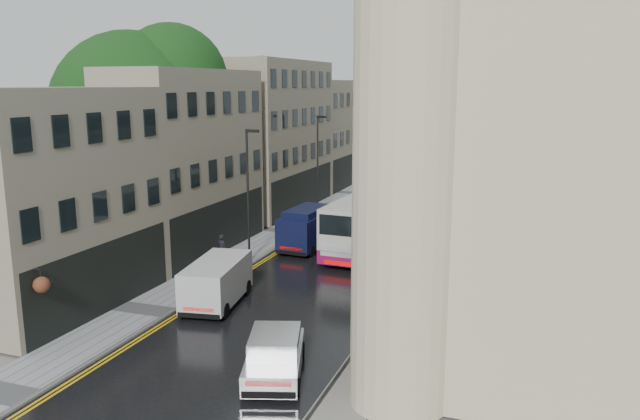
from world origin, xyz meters
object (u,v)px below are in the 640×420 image
Objects in this scene: white_van at (184,293)px; silver_hatchback at (245,373)px; pedestrian at (222,248)px; cream_bus at (337,229)px; lamp_post_near at (248,197)px; white_lorry at (422,196)px; tree_far at (237,135)px; navy_van at (282,232)px; tree_near at (134,140)px; lamp_post_far at (318,165)px.

silver_hatchback is at bearing -53.51° from white_van.
white_van is 2.87× the size of pedestrian.
cream_bus is 5.69m from lamp_post_near.
cream_bus is at bearing -113.19° from white_lorry.
tree_far is 1.64× the size of lamp_post_near.
tree_near is at bearing -161.86° from navy_van.
tree_near is 8.28m from lamp_post_near.
pedestrian is 15.47m from lamp_post_far.
navy_van is 3.75m from lamp_post_near.
tree_far is 1.62× the size of lamp_post_far.
lamp_post_near is at bearing -60.86° from tree_far.
lamp_post_near is (-4.44, -2.81, 2.18)m from cream_bus.
lamp_post_far reaches higher than silver_hatchback.
lamp_post_near is (-6.81, 14.39, 3.11)m from silver_hatchback.
navy_van reaches higher than white_van.
cream_bus is 2.37× the size of navy_van.
tree_near is at bearing -165.12° from cream_bus.
silver_hatchback is at bearing -62.80° from tree_far.
tree_near is 15.90m from lamp_post_far.
tree_far reaches higher than pedestrian.
white_van is at bearing 121.84° from pedestrian.
tree_far is 1.58× the size of white_lorry.
lamp_post_far is (-1.90, 11.79, 2.58)m from navy_van.
lamp_post_far is at bearing 64.25° from tree_near.
pedestrian is at bearing -128.73° from white_lorry.
tree_near is 1.82× the size of lamp_post_near.
lamp_post_far is (6.49, 1.07, -2.27)m from tree_far.
pedestrian is at bearing 102.99° from silver_hatchback.
tree_far is at bearing 99.22° from silver_hatchback.
navy_van is 4.12m from pedestrian.
white_van is at bearing 117.60° from silver_hatchback.
white_van is 11.25m from navy_van.
pedestrian is at bearing -9.77° from tree_near.
tree_far reaches higher than lamp_post_far.
white_lorry is 1.85× the size of silver_hatchback.
tree_far is 24.07m from white_van.
cream_bus is at bearing 79.90° from silver_hatchback.
tree_near is 20.86m from white_lorry.
white_van is at bearing -69.08° from tree_far.
tree_far is at bearing 127.06° from lamp_post_near.
tree_near reaches higher than pedestrian.
white_van is at bearing -113.60° from white_lorry.
white_van is (8.40, -21.96, -5.13)m from tree_far.
lamp_post_near is (-0.99, -2.56, 2.55)m from navy_van.
tree_near is 2.90× the size of white_van.
tree_far is 2.60× the size of white_van.
white_van is (-5.82, 5.71, 0.28)m from silver_hatchback.
lamp_post_near is at bearing 97.36° from silver_hatchback.
navy_van is 12.22m from lamp_post_far.
cream_bus is 17.39m from silver_hatchback.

